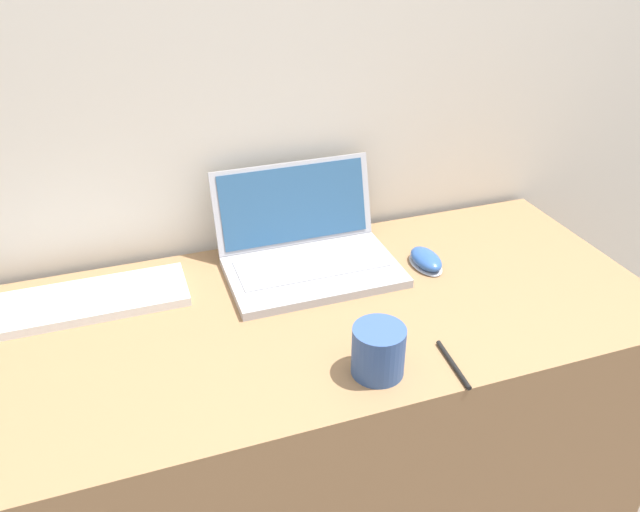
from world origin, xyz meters
name	(u,v)px	position (x,y,z in m)	size (l,w,h in m)	color
wall_back	(262,18)	(0.00, 0.68, 1.25)	(7.00, 0.04, 2.50)	silver
desk	(317,433)	(0.00, 0.32, 0.36)	(1.46, 0.64, 0.73)	#936D47
laptop	(307,249)	(0.04, 0.49, 0.77)	(0.38, 0.30, 0.21)	#ADADB2
drink_cup	(378,350)	(0.04, 0.10, 0.78)	(0.10, 0.10, 0.10)	#33518C
computer_mouse	(426,260)	(0.30, 0.40, 0.74)	(0.06, 0.11, 0.03)	#B2B2B7
external_keyboard	(79,302)	(-0.47, 0.49, 0.74)	(0.45, 0.15, 0.02)	silver
pen	(453,364)	(0.18, 0.06, 0.73)	(0.02, 0.13, 0.01)	black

